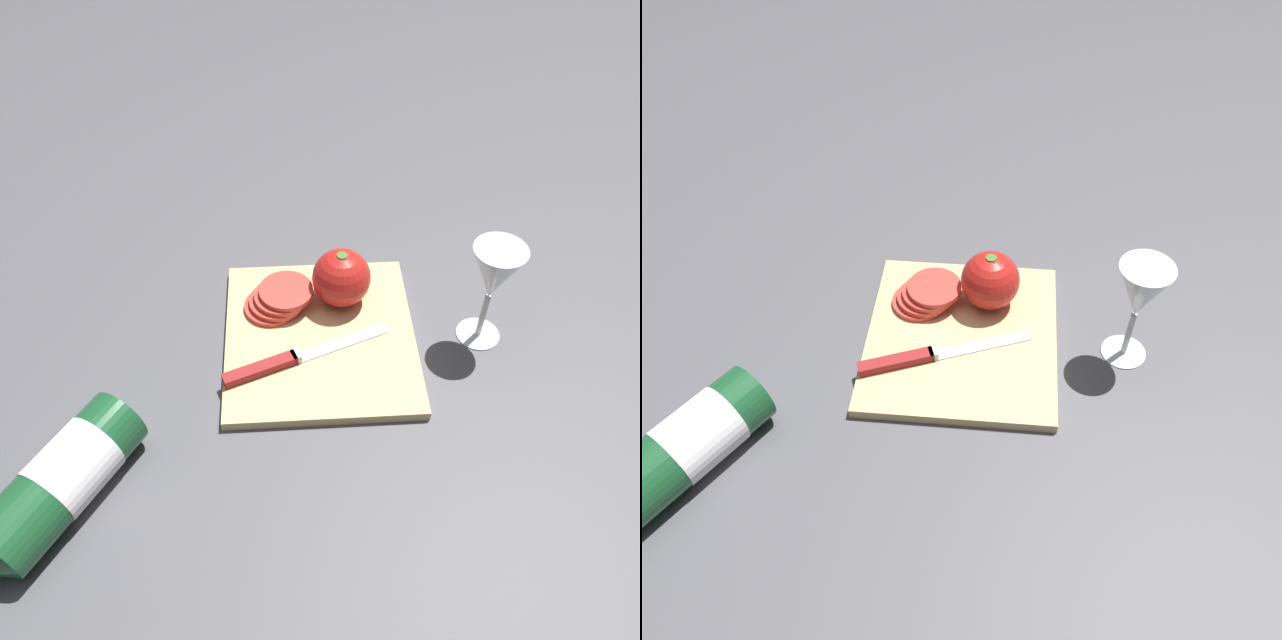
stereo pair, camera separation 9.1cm
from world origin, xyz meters
The scene contains 7 objects.
ground_plane centered at (0.00, 0.00, 0.00)m, with size 3.00×3.00×0.00m, color #4C4C51.
cutting_board centered at (0.10, 0.03, 0.01)m, with size 0.30×0.28×0.02m.
wine_bottle centered at (0.34, -0.30, 0.04)m, with size 0.31×0.23×0.09m.
wine_glass centered at (0.10, 0.27, 0.12)m, with size 0.07×0.07×0.17m.
whole_tomato centered at (0.03, 0.07, 0.06)m, with size 0.09×0.09×0.09m.
knife centered at (0.16, -0.04, 0.02)m, with size 0.11×0.25×0.01m.
tomato_slice_stack_near centered at (0.04, -0.03, 0.03)m, with size 0.09×0.11×0.03m.
Camera 2 is at (0.71, 0.08, 0.72)m, focal length 35.00 mm.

